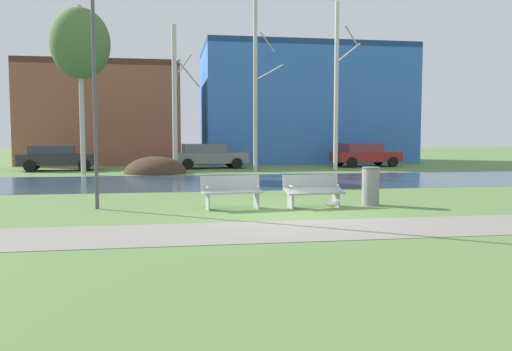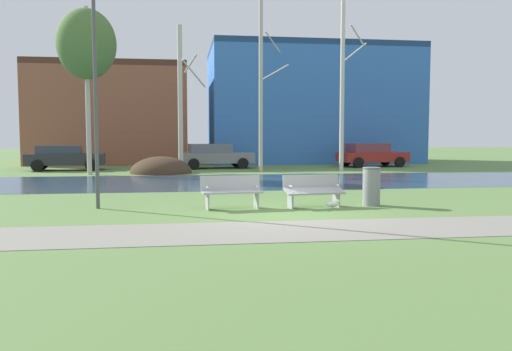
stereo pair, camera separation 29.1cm
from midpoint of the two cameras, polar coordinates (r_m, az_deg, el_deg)
ground_plane at (r=22.54m, az=-1.63°, el=-0.51°), size 120.00×120.00×0.00m
paved_path_strip at (r=10.62m, az=5.88°, el=-6.02°), size 60.00×2.33×0.01m
river_band at (r=21.88m, az=-1.44°, el=-0.65°), size 80.00×7.65×0.01m
soil_mound at (r=27.37m, az=-10.12°, el=0.28°), size 3.19×3.51×1.73m
bench_left at (r=13.63m, az=-2.08°, el=-1.72°), size 1.65×0.73×0.87m
bench_right at (r=14.04m, az=6.92°, el=-1.57°), size 1.65×0.73×0.87m
trash_bin at (r=14.63m, az=13.17°, el=-1.11°), size 0.51×0.51×1.06m
seagull at (r=13.82m, az=9.10°, el=-3.11°), size 0.40×0.15×0.25m
streetlamp at (r=14.35m, az=-16.82°, el=12.98°), size 0.32×0.32×6.31m
birch_far_left at (r=27.34m, az=-17.89°, el=13.56°), size 2.86×2.86×8.23m
birch_left at (r=27.59m, az=-7.98°, el=8.47°), size 1.46×2.23×7.67m
birch_center_left at (r=27.95m, az=0.91°, el=10.06°), size 1.59×2.52×9.26m
birch_center at (r=29.11m, az=9.84°, el=9.82°), size 1.44×2.47×9.22m
parked_van_nearest_dark at (r=30.90m, az=-20.12°, el=1.93°), size 4.36×2.36×1.40m
parked_sedan_second_grey at (r=30.88m, az=-4.36°, el=2.23°), size 4.55×2.42×1.46m
parked_hatch_third_red at (r=33.20m, az=12.80°, el=2.28°), size 4.37×2.42×1.46m
building_brick_low at (r=38.41m, az=-15.31°, el=6.48°), size 10.47×7.57×6.87m
building_blue_store at (r=39.29m, az=6.05°, el=7.64°), size 14.69×9.04×8.36m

